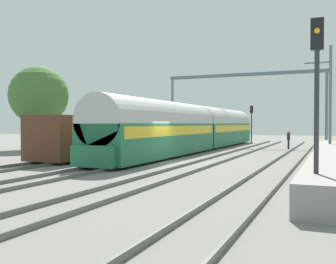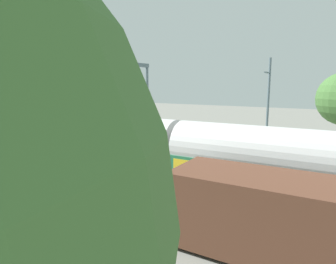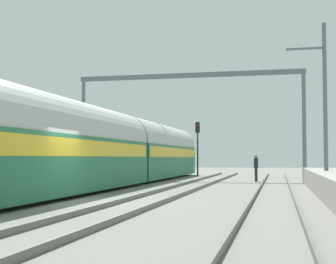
# 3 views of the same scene
# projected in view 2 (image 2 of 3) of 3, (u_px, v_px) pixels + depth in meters

# --- Properties ---
(passenger_train) EXTENTS (2.93, 32.85, 3.82)m
(passenger_train) POSITION_uv_depth(u_px,v_px,m) (179.00, 156.00, 16.67)
(passenger_train) COLOR #236B47
(passenger_train) RESTS_ON ground
(person_crossing) EXTENTS (0.25, 0.41, 1.73)m
(person_crossing) POSITION_uv_depth(u_px,v_px,m) (169.00, 142.00, 25.44)
(person_crossing) COLOR #252525
(person_crossing) RESTS_ON ground
(railway_signal_far) EXTENTS (0.36, 0.30, 4.56)m
(railway_signal_far) POSITION_uv_depth(u_px,v_px,m) (37.00, 119.00, 25.49)
(railway_signal_far) COLOR #2D2D33
(railway_signal_far) RESTS_ON ground
(catenary_gantry) EXTENTS (17.11, 0.28, 7.86)m
(catenary_gantry) POSITION_uv_depth(u_px,v_px,m) (85.00, 84.00, 22.40)
(catenary_gantry) COLOR slate
(catenary_gantry) RESTS_ON ground
(catenary_pole_east_mid) EXTENTS (1.90, 0.20, 8.00)m
(catenary_pole_east_mid) POSITION_uv_depth(u_px,v_px,m) (268.00, 106.00, 24.35)
(catenary_pole_east_mid) COLOR slate
(catenary_pole_east_mid) RESTS_ON ground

